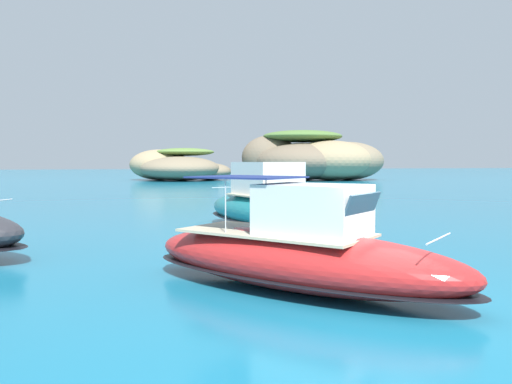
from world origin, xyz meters
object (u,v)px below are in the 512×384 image
at_px(islet_small, 177,166).
at_px(motorboat_teal, 272,209).
at_px(islet_large, 315,159).
at_px(motorboat_red, 298,254).

relative_size(islet_small, motorboat_teal, 1.81).
height_order(islet_small, motorboat_teal, islet_small).
bearing_deg(islet_small, islet_large, -9.73).
height_order(islet_large, motorboat_teal, islet_large).
distance_m(islet_large, motorboat_red, 70.39).
xyz_separation_m(motorboat_teal, motorboat_red, (-1.86, -9.22, -0.16)).
bearing_deg(motorboat_red, islet_small, 88.05).
distance_m(islet_large, motorboat_teal, 61.12).
relative_size(motorboat_teal, motorboat_red, 1.34).
xyz_separation_m(islet_small, motorboat_red, (-2.38, -69.78, -1.42)).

